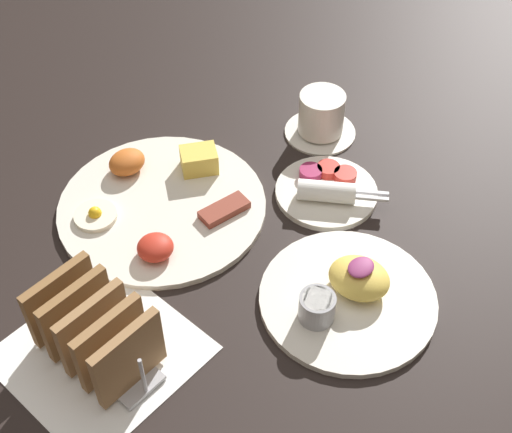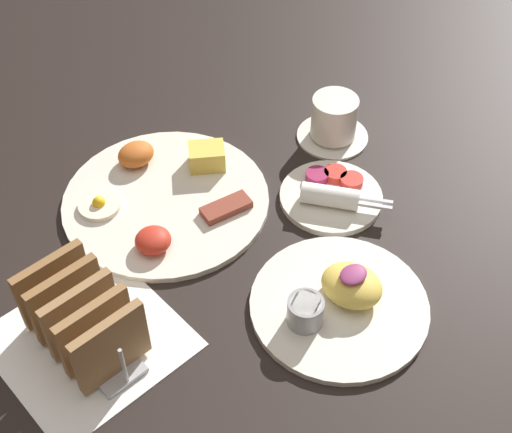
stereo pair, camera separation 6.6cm
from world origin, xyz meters
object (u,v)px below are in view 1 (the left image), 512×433
Objects in this scene: plate_condiments at (327,189)px; plate_foreground at (347,294)px; plate_breakfast at (160,203)px; toast_rack at (95,330)px; coffee_cup at (321,116)px.

plate_condiments is 0.72× the size of plate_foreground.
plate_breakfast is 0.27m from toast_rack.
plate_foreground is at bearing -81.62° from plate_breakfast.
plate_foreground is at bearing -134.41° from plate_condiments.
plate_breakfast is at bearing 30.59° from toast_rack.
toast_rack is at bearing -173.16° from coffee_cup.
plate_breakfast is at bearing 98.38° from plate_foreground.
plate_breakfast reaches higher than plate_condiments.
toast_rack is (-0.42, 0.04, 0.04)m from plate_condiments.
coffee_cup reaches higher than plate_breakfast.
plate_condiments is 0.96× the size of toast_rack.
coffee_cup reaches higher than plate_condiments.
toast_rack is at bearing 175.05° from plate_condiments.
toast_rack is (-0.28, 0.18, 0.04)m from plate_foreground.
toast_rack reaches higher than coffee_cup.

